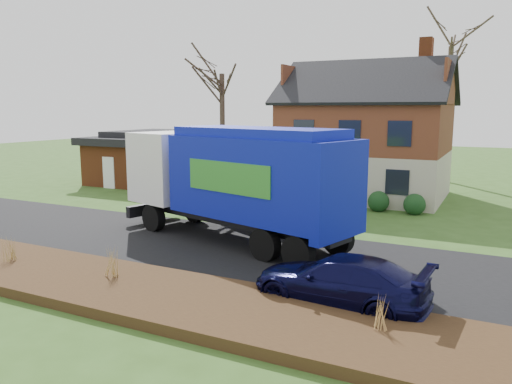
% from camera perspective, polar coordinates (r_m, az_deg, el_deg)
% --- Properties ---
extents(ground, '(120.00, 120.00, 0.00)m').
position_cam_1_polar(ground, '(19.14, -4.14, -6.42)').
color(ground, '#31511B').
rests_on(ground, ground).
extents(road, '(80.00, 7.00, 0.02)m').
position_cam_1_polar(road, '(19.14, -4.14, -6.39)').
color(road, black).
rests_on(road, ground).
extents(mulch_verge, '(80.00, 3.50, 0.30)m').
position_cam_1_polar(mulch_verge, '(15.01, -14.66, -10.66)').
color(mulch_verge, black).
rests_on(mulch_verge, ground).
extents(main_house, '(12.95, 8.95, 9.26)m').
position_cam_1_polar(main_house, '(30.80, 11.61, 7.04)').
color(main_house, '#BCAD97').
rests_on(main_house, ground).
extents(ranch_house, '(9.80, 8.20, 3.70)m').
position_cam_1_polar(ranch_house, '(36.07, -10.13, 3.89)').
color(ranch_house, brown).
rests_on(ranch_house, ground).
extents(garbage_truck, '(10.99, 5.62, 4.55)m').
position_cam_1_polar(garbage_truck, '(19.55, -2.25, 1.79)').
color(garbage_truck, black).
rests_on(garbage_truck, ground).
extents(silver_sedan, '(5.12, 3.39, 1.59)m').
position_cam_1_polar(silver_sedan, '(22.43, 0.85, -1.94)').
color(silver_sedan, '#97999E').
rests_on(silver_sedan, ground).
extents(navy_wagon, '(4.90, 2.29, 1.38)m').
position_cam_1_polar(navy_wagon, '(13.74, 9.51, -9.97)').
color(navy_wagon, black).
rests_on(navy_wagon, ground).
extents(tree_front_west, '(3.42, 3.42, 10.15)m').
position_cam_1_polar(tree_front_west, '(30.58, -3.95, 15.33)').
color(tree_front_west, '#3F3026').
rests_on(tree_front_west, ground).
extents(tree_back, '(4.11, 4.11, 13.02)m').
position_cam_1_polar(tree_back, '(39.21, 21.55, 17.08)').
color(tree_back, '#453729').
rests_on(tree_back, ground).
extents(grass_clump_west, '(0.33, 0.27, 0.86)m').
position_cam_1_polar(grass_clump_west, '(18.34, -26.29, -5.75)').
color(grass_clump_west, '#A58748').
rests_on(grass_clump_west, mulch_verge).
extents(grass_clump_mid, '(0.32, 0.27, 0.91)m').
position_cam_1_polar(grass_clump_mid, '(15.53, -16.19, -7.69)').
color(grass_clump_mid, '#AE8B4C').
rests_on(grass_clump_mid, mulch_verge).
extents(grass_clump_east, '(0.32, 0.26, 0.79)m').
position_cam_1_polar(grass_clump_east, '(11.88, 14.27, -13.30)').
color(grass_clump_east, tan).
rests_on(grass_clump_east, mulch_verge).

